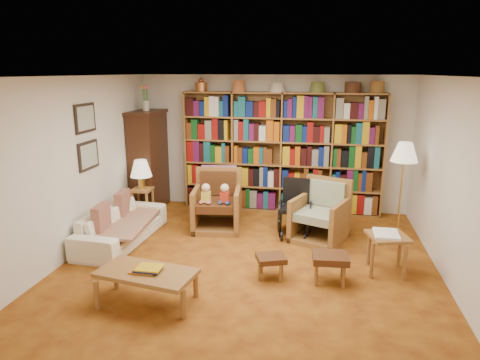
% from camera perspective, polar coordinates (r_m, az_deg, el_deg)
% --- Properties ---
extents(floor, '(5.00, 5.00, 0.00)m').
position_cam_1_polar(floor, '(6.04, 1.28, -10.78)').
color(floor, '#9F6118').
rests_on(floor, ground).
extents(ceiling, '(5.00, 5.00, 0.00)m').
position_cam_1_polar(ceiling, '(5.47, 1.42, 13.68)').
color(ceiling, white).
rests_on(ceiling, wall_back).
extents(wall_back, '(5.00, 0.00, 5.00)m').
position_cam_1_polar(wall_back, '(8.05, 4.26, 4.92)').
color(wall_back, silver).
rests_on(wall_back, floor).
extents(wall_front, '(5.00, 0.00, 5.00)m').
position_cam_1_polar(wall_front, '(3.30, -5.84, -9.18)').
color(wall_front, silver).
rests_on(wall_front, floor).
extents(wall_left, '(0.00, 5.00, 5.00)m').
position_cam_1_polar(wall_left, '(6.50, -20.95, 1.73)').
color(wall_left, silver).
rests_on(wall_left, floor).
extents(wall_right, '(0.00, 5.00, 5.00)m').
position_cam_1_polar(wall_right, '(5.78, 26.59, -0.33)').
color(wall_right, silver).
rests_on(wall_right, floor).
extents(bookshelf, '(3.60, 0.30, 2.42)m').
position_cam_1_polar(bookshelf, '(7.88, 5.55, 4.09)').
color(bookshelf, '#96632E').
rests_on(bookshelf, floor).
extents(curio_cabinet, '(0.50, 0.95, 2.40)m').
position_cam_1_polar(curio_cabinet, '(8.19, -12.08, 2.70)').
color(curio_cabinet, '#3D1E10').
rests_on(curio_cabinet, floor).
extents(framed_pictures, '(0.03, 0.52, 0.97)m').
position_cam_1_polar(framed_pictures, '(6.68, -19.75, 5.43)').
color(framed_pictures, black).
rests_on(framed_pictures, wall_left).
extents(sofa, '(1.85, 0.80, 0.53)m').
position_cam_1_polar(sofa, '(6.84, -15.52, -5.85)').
color(sofa, white).
rests_on(sofa, floor).
extents(sofa_throw, '(0.85, 1.44, 0.04)m').
position_cam_1_polar(sofa_throw, '(6.80, -15.16, -5.61)').
color(sofa_throw, '#BFB28B').
rests_on(sofa_throw, sofa).
extents(cushion_left, '(0.17, 0.42, 0.41)m').
position_cam_1_polar(cushion_left, '(7.13, -15.34, -3.43)').
color(cushion_left, maroon).
rests_on(cushion_left, sofa).
extents(cushion_right, '(0.16, 0.41, 0.40)m').
position_cam_1_polar(cushion_right, '(6.54, -17.99, -5.23)').
color(cushion_right, maroon).
rests_on(cushion_right, sofa).
extents(side_table_lamp, '(0.36, 0.36, 0.56)m').
position_cam_1_polar(side_table_lamp, '(7.75, -12.86, -2.31)').
color(side_table_lamp, '#96632E').
rests_on(side_table_lamp, floor).
extents(table_lamp, '(0.38, 0.38, 0.51)m').
position_cam_1_polar(table_lamp, '(7.62, -13.07, 1.40)').
color(table_lamp, gold).
rests_on(table_lamp, side_table_lamp).
extents(armchair_leather, '(0.88, 0.92, 0.99)m').
position_cam_1_polar(armchair_leather, '(7.20, -2.90, -3.15)').
color(armchair_leather, '#96632E').
rests_on(armchair_leather, floor).
extents(armchair_sage, '(1.03, 1.03, 0.94)m').
position_cam_1_polar(armchair_sage, '(6.83, 10.55, -4.75)').
color(armchair_sage, '#96632E').
rests_on(armchair_sage, floor).
extents(wheelchair, '(0.51, 0.72, 0.90)m').
position_cam_1_polar(wheelchair, '(6.93, 7.37, -3.89)').
color(wheelchair, black).
rests_on(wheelchair, floor).
extents(floor_lamp, '(0.40, 0.40, 1.53)m').
position_cam_1_polar(floor_lamp, '(6.92, 21.07, 3.00)').
color(floor_lamp, gold).
rests_on(floor_lamp, floor).
extents(side_table_papers, '(0.58, 0.58, 0.55)m').
position_cam_1_polar(side_table_papers, '(5.88, 19.07, -7.73)').
color(side_table_papers, '#96632E').
rests_on(side_table_papers, floor).
extents(footstool_a, '(0.44, 0.40, 0.30)m').
position_cam_1_polar(footstool_a, '(5.51, 4.16, -10.57)').
color(footstool_a, '#4B2814').
rests_on(footstool_a, floor).
extents(footstool_b, '(0.46, 0.40, 0.37)m').
position_cam_1_polar(footstool_b, '(5.48, 11.95, -10.33)').
color(footstool_b, '#4B2814').
rests_on(footstool_b, floor).
extents(coffee_table, '(1.16, 0.72, 0.45)m').
position_cam_1_polar(coffee_table, '(5.02, -12.34, -12.24)').
color(coffee_table, '#96632E').
rests_on(coffee_table, floor).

